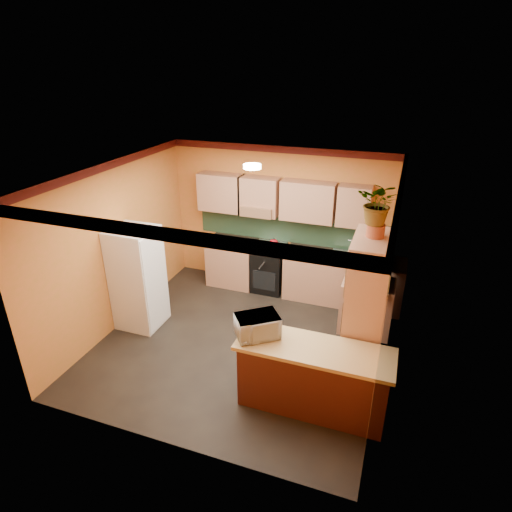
% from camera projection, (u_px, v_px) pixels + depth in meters
% --- Properties ---
extents(room_shell, '(4.24, 4.24, 2.72)m').
position_uv_depth(room_shell, '(246.00, 211.00, 6.11)').
color(room_shell, black).
rests_on(room_shell, ground).
extents(base_cabinets_back, '(3.65, 0.60, 0.88)m').
position_uv_depth(base_cabinets_back, '(301.00, 273.00, 7.95)').
color(base_cabinets_back, tan).
rests_on(base_cabinets_back, ground).
extents(countertop_back, '(3.65, 0.62, 0.04)m').
position_uv_depth(countertop_back, '(302.00, 251.00, 7.76)').
color(countertop_back, black).
rests_on(countertop_back, base_cabinets_back).
extents(stove, '(0.58, 0.58, 0.91)m').
position_uv_depth(stove, '(269.00, 268.00, 8.13)').
color(stove, black).
rests_on(stove, ground).
extents(kettle, '(0.18, 0.18, 0.18)m').
position_uv_depth(kettle, '(274.00, 243.00, 7.83)').
color(kettle, '#AE0B16').
rests_on(kettle, stove).
extents(sink, '(0.48, 0.40, 0.03)m').
position_uv_depth(sink, '(345.00, 255.00, 7.51)').
color(sink, silver).
rests_on(sink, countertop_back).
extents(base_cabinets_right, '(0.60, 0.80, 0.88)m').
position_uv_depth(base_cabinets_right, '(366.00, 306.00, 6.90)').
color(base_cabinets_right, tan).
rests_on(base_cabinets_right, ground).
extents(countertop_right, '(0.62, 0.80, 0.04)m').
position_uv_depth(countertop_right, '(370.00, 281.00, 6.70)').
color(countertop_right, black).
rests_on(countertop_right, base_cabinets_right).
extents(fridge, '(0.68, 0.66, 1.70)m').
position_uv_depth(fridge, '(138.00, 278.00, 6.90)').
color(fridge, white).
rests_on(fridge, ground).
extents(pantry, '(0.48, 0.90, 2.10)m').
position_uv_depth(pantry, '(365.00, 312.00, 5.61)').
color(pantry, tan).
rests_on(pantry, ground).
extents(fern_pot, '(0.22, 0.22, 0.16)m').
position_uv_depth(fern_pot, '(376.00, 230.00, 5.17)').
color(fern_pot, '#974124').
rests_on(fern_pot, pantry).
extents(fern, '(0.54, 0.49, 0.53)m').
position_uv_depth(fern, '(379.00, 203.00, 5.03)').
color(fern, tan).
rests_on(fern, fern_pot).
extents(breakfast_bar, '(1.80, 0.55, 0.88)m').
position_uv_depth(breakfast_bar, '(312.00, 380.00, 5.32)').
color(breakfast_bar, '#522213').
rests_on(breakfast_bar, ground).
extents(bar_top, '(1.90, 0.65, 0.05)m').
position_uv_depth(bar_top, '(315.00, 349.00, 5.12)').
color(bar_top, tan).
rests_on(bar_top, breakfast_bar).
extents(microwave, '(0.63, 0.60, 0.29)m').
position_uv_depth(microwave, '(257.00, 326.00, 5.27)').
color(microwave, white).
rests_on(microwave, bar_top).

